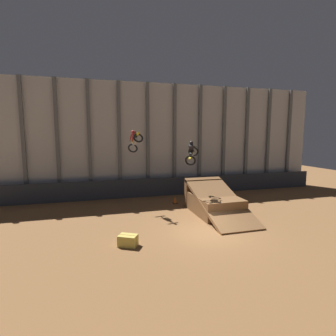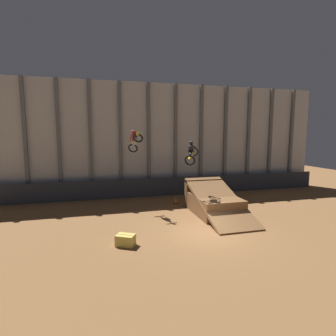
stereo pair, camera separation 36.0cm
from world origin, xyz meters
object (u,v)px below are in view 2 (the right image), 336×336
(rider_bike_right_air, at_px, (191,153))
(traffic_cone_near_ramp, at_px, (175,200))
(dirt_ramp, at_px, (213,202))
(hay_bale_trackside, at_px, (126,240))
(rider_bike_left_air, at_px, (135,140))

(rider_bike_right_air, xyz_separation_m, traffic_cone_near_ramp, (-0.27, 2.91, -3.97))
(dirt_ramp, bearing_deg, hay_bale_trackside, -148.08)
(rider_bike_left_air, distance_m, rider_bike_right_air, 4.17)
(rider_bike_left_air, relative_size, rider_bike_right_air, 0.97)
(hay_bale_trackside, bearing_deg, dirt_ramp, 31.92)
(dirt_ramp, distance_m, rider_bike_left_air, 7.07)
(rider_bike_left_air, bearing_deg, rider_bike_right_air, -38.88)
(rider_bike_right_air, bearing_deg, hay_bale_trackside, -109.77)
(rider_bike_left_air, xyz_separation_m, hay_bale_trackside, (-1.36, -6.17, -4.81))
(hay_bale_trackside, bearing_deg, traffic_cone_near_ramp, 56.66)
(rider_bike_left_air, bearing_deg, dirt_ramp, -32.18)
(dirt_ramp, xyz_separation_m, traffic_cone_near_ramp, (-1.86, 3.04, -0.48))
(rider_bike_right_air, height_order, hay_bale_trackside, rider_bike_right_air)
(hay_bale_trackside, bearing_deg, rider_bike_left_air, 77.54)
(traffic_cone_near_ramp, relative_size, hay_bale_trackside, 0.54)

